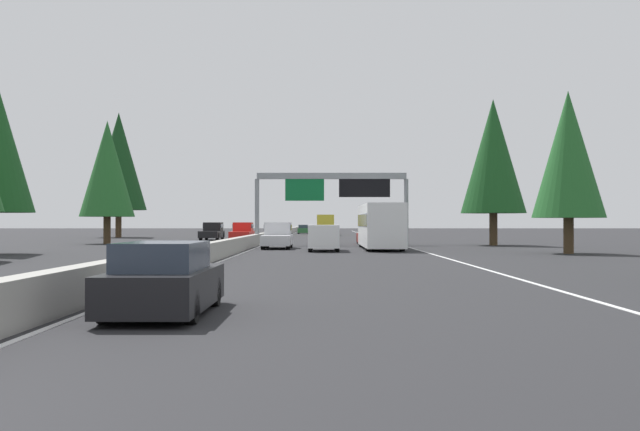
% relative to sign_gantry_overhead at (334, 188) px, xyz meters
% --- Properties ---
extents(ground_plane, '(320.00, 320.00, 0.00)m').
position_rel_sign_gantry_overhead_xyz_m(ground_plane, '(6.54, 6.04, -4.73)').
color(ground_plane, '#262628').
extents(median_barrier, '(180.00, 0.56, 0.90)m').
position_rel_sign_gantry_overhead_xyz_m(median_barrier, '(26.54, 6.34, -4.28)').
color(median_barrier, '#9E9B93').
rests_on(median_barrier, ground).
extents(shoulder_stripe_right, '(160.00, 0.16, 0.01)m').
position_rel_sign_gantry_overhead_xyz_m(shoulder_stripe_right, '(16.54, -5.48, -4.72)').
color(shoulder_stripe_right, silver).
rests_on(shoulder_stripe_right, ground).
extents(shoulder_stripe_median, '(160.00, 0.16, 0.01)m').
position_rel_sign_gantry_overhead_xyz_m(shoulder_stripe_median, '(16.54, 5.79, -4.72)').
color(shoulder_stripe_median, silver).
rests_on(shoulder_stripe_median, ground).
extents(sign_gantry_overhead, '(0.50, 12.68, 5.94)m').
position_rel_sign_gantry_overhead_xyz_m(sign_gantry_overhead, '(0.00, 0.00, 0.00)').
color(sign_gantry_overhead, gray).
rests_on(sign_gantry_overhead, ground).
extents(sedan_far_center, '(4.40, 1.80, 1.47)m').
position_rel_sign_gantry_overhead_xyz_m(sedan_far_center, '(-44.78, 4.15, -4.05)').
color(sedan_far_center, black).
rests_on(sedan_far_center, ground).
extents(minivan_mid_right, '(5.00, 1.95, 1.69)m').
position_rel_sign_gantry_overhead_xyz_m(minivan_mid_right, '(-12.54, 0.86, -3.78)').
color(minivan_mid_right, white).
rests_on(minivan_mid_right, ground).
extents(pickup_distant_a, '(5.60, 2.00, 1.86)m').
position_rel_sign_gantry_overhead_xyz_m(pickup_distant_a, '(-7.83, 4.15, -3.81)').
color(pickup_distant_a, silver).
rests_on(pickup_distant_a, ground).
extents(box_truck_near_right, '(8.50, 2.40, 2.95)m').
position_rel_sign_gantry_overhead_xyz_m(box_truck_near_right, '(45.34, 0.48, -3.12)').
color(box_truck_near_right, gold).
rests_on(box_truck_near_right, ground).
extents(bus_distant_b, '(11.50, 2.55, 3.10)m').
position_rel_sign_gantry_overhead_xyz_m(bus_distant_b, '(-8.95, -3.10, -3.01)').
color(bus_distant_b, white).
rests_on(bus_distant_b, ground).
extents(sedan_mid_center, '(4.40, 1.80, 1.47)m').
position_rel_sign_gantry_overhead_xyz_m(sedan_mid_center, '(58.94, 4.04, -4.05)').
color(sedan_mid_center, '#2D6B38').
rests_on(sedan_mid_center, ground).
extents(sedan_far_left, '(4.40, 1.80, 1.47)m').
position_rel_sign_gantry_overhead_xyz_m(sedan_far_left, '(2.18, -2.98, -4.05)').
color(sedan_far_left, maroon).
rests_on(sedan_far_left, ground).
extents(oncoming_near, '(5.60, 2.00, 1.86)m').
position_rel_sign_gantry_overhead_xyz_m(oncoming_near, '(12.87, 8.96, -3.81)').
color(oncoming_near, red).
rests_on(oncoming_near, ground).
extents(oncoming_far, '(5.60, 2.00, 1.86)m').
position_rel_sign_gantry_overhead_xyz_m(oncoming_far, '(16.77, 12.58, -3.81)').
color(oncoming_far, black).
rests_on(oncoming_far, ground).
extents(conifer_right_near, '(4.27, 4.27, 9.71)m').
position_rel_sign_gantry_overhead_xyz_m(conifer_right_near, '(-16.52, -13.69, 1.17)').
color(conifer_right_near, '#4C3823').
rests_on(conifer_right_near, ground).
extents(conifer_right_mid, '(5.22, 5.22, 11.87)m').
position_rel_sign_gantry_overhead_xyz_m(conifer_right_mid, '(-1.12, -12.89, 2.48)').
color(conifer_right_mid, '#4C3823').
rests_on(conifer_right_mid, ground).
extents(conifer_left_mid, '(4.72, 4.72, 10.73)m').
position_rel_sign_gantry_overhead_xyz_m(conifer_left_mid, '(3.18, 19.67, 1.79)').
color(conifer_left_mid, '#4C3823').
rests_on(conifer_left_mid, ground).
extents(conifer_left_far, '(6.81, 6.81, 15.48)m').
position_rel_sign_gantry_overhead_xyz_m(conifer_left_far, '(29.50, 26.13, 4.69)').
color(conifer_left_far, '#4C3823').
rests_on(conifer_left_far, ground).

